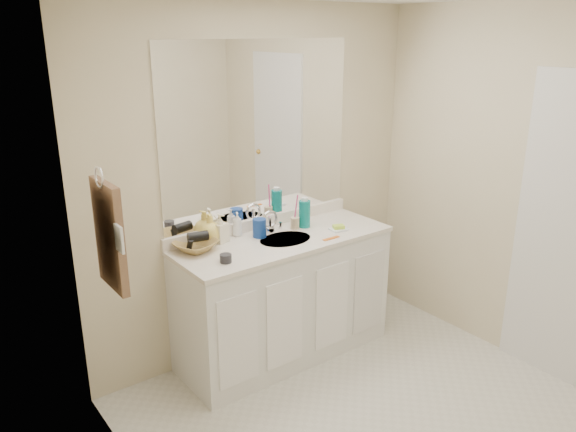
# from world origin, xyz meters

# --- Properties ---
(floor) EXTENTS (2.60, 2.60, 0.00)m
(floor) POSITION_xyz_m (0.00, 0.00, 0.00)
(floor) COLOR silver
(floor) RESTS_ON ground
(wall_back) EXTENTS (2.60, 0.02, 2.40)m
(wall_back) POSITION_xyz_m (0.00, 1.30, 1.20)
(wall_back) COLOR beige
(wall_back) RESTS_ON floor
(wall_left) EXTENTS (0.02, 2.60, 2.40)m
(wall_left) POSITION_xyz_m (-1.30, 0.00, 1.20)
(wall_left) COLOR beige
(wall_left) RESTS_ON floor
(wall_right) EXTENTS (0.02, 2.60, 2.40)m
(wall_right) POSITION_xyz_m (1.30, 0.00, 1.20)
(wall_right) COLOR beige
(wall_right) RESTS_ON floor
(vanity_cabinet) EXTENTS (1.50, 0.55, 0.85)m
(vanity_cabinet) POSITION_xyz_m (0.00, 1.02, 0.42)
(vanity_cabinet) COLOR white
(vanity_cabinet) RESTS_ON floor
(countertop) EXTENTS (1.52, 0.57, 0.03)m
(countertop) POSITION_xyz_m (0.00, 1.02, 0.86)
(countertop) COLOR white
(countertop) RESTS_ON vanity_cabinet
(backsplash) EXTENTS (1.52, 0.03, 0.08)m
(backsplash) POSITION_xyz_m (0.00, 1.29, 0.92)
(backsplash) COLOR white
(backsplash) RESTS_ON countertop
(sink_basin) EXTENTS (0.37, 0.37, 0.02)m
(sink_basin) POSITION_xyz_m (0.00, 1.00, 0.87)
(sink_basin) COLOR #BAB6A2
(sink_basin) RESTS_ON countertop
(faucet) EXTENTS (0.02, 0.02, 0.11)m
(faucet) POSITION_xyz_m (0.00, 1.18, 0.94)
(faucet) COLOR silver
(faucet) RESTS_ON countertop
(mirror) EXTENTS (1.48, 0.01, 1.20)m
(mirror) POSITION_xyz_m (0.00, 1.29, 1.56)
(mirror) COLOR white
(mirror) RESTS_ON wall_back
(blue_mug) EXTENTS (0.10, 0.10, 0.13)m
(blue_mug) POSITION_xyz_m (-0.12, 1.14, 0.94)
(blue_mug) COLOR navy
(blue_mug) RESTS_ON countertop
(tan_cup) EXTENTS (0.08, 0.08, 0.08)m
(tan_cup) POSITION_xyz_m (0.17, 1.13, 0.92)
(tan_cup) COLOR beige
(tan_cup) RESTS_ON countertop
(toothbrush) EXTENTS (0.02, 0.04, 0.20)m
(toothbrush) POSITION_xyz_m (0.18, 1.13, 1.03)
(toothbrush) COLOR #E13B8D
(toothbrush) RESTS_ON tan_cup
(mouthwash_bottle) EXTENTS (0.11, 0.11, 0.19)m
(mouthwash_bottle) POSITION_xyz_m (0.26, 1.12, 0.98)
(mouthwash_bottle) COLOR #0A807E
(mouthwash_bottle) RESTS_ON countertop
(soap_dish) EXTENTS (0.12, 0.10, 0.01)m
(soap_dish) POSITION_xyz_m (0.40, 0.92, 0.89)
(soap_dish) COLOR white
(soap_dish) RESTS_ON countertop
(green_soap) EXTENTS (0.09, 0.08, 0.03)m
(green_soap) POSITION_xyz_m (0.40, 0.92, 0.90)
(green_soap) COLOR #BDE838
(green_soap) RESTS_ON soap_dish
(orange_comb) EXTENTS (0.13, 0.03, 0.01)m
(orange_comb) POSITION_xyz_m (0.25, 0.82, 0.88)
(orange_comb) COLOR orange
(orange_comb) RESTS_ON countertop
(dark_jar) EXTENTS (0.08, 0.08, 0.05)m
(dark_jar) POSITION_xyz_m (-0.52, 0.90, 0.91)
(dark_jar) COLOR #242328
(dark_jar) RESTS_ON countertop
(soap_bottle_white) EXTENTS (0.09, 0.09, 0.17)m
(soap_bottle_white) POSITION_xyz_m (-0.22, 1.25, 0.96)
(soap_bottle_white) COLOR white
(soap_bottle_white) RESTS_ON countertop
(soap_bottle_cream) EXTENTS (0.11, 0.11, 0.19)m
(soap_bottle_cream) POSITION_xyz_m (-0.37, 1.22, 0.98)
(soap_bottle_cream) COLOR #FFF4CF
(soap_bottle_cream) RESTS_ON countertop
(soap_bottle_yellow) EXTENTS (0.20, 0.20, 0.19)m
(soap_bottle_yellow) POSITION_xyz_m (-0.43, 1.25, 0.98)
(soap_bottle_yellow) COLOR #FADC61
(soap_bottle_yellow) RESTS_ON countertop
(wicker_basket) EXTENTS (0.33, 0.33, 0.06)m
(wicker_basket) POSITION_xyz_m (-0.58, 1.18, 0.91)
(wicker_basket) COLOR olive
(wicker_basket) RESTS_ON countertop
(hair_dryer) EXTENTS (0.14, 0.09, 0.06)m
(hair_dryer) POSITION_xyz_m (-0.56, 1.18, 0.97)
(hair_dryer) COLOR black
(hair_dryer) RESTS_ON wicker_basket
(towel_ring) EXTENTS (0.01, 0.11, 0.11)m
(towel_ring) POSITION_xyz_m (-1.27, 0.77, 1.55)
(towel_ring) COLOR silver
(towel_ring) RESTS_ON wall_left
(hand_towel) EXTENTS (0.04, 0.32, 0.55)m
(hand_towel) POSITION_xyz_m (-1.25, 0.77, 1.25)
(hand_towel) COLOR brown
(hand_towel) RESTS_ON towel_ring
(switch_plate) EXTENTS (0.01, 0.08, 0.13)m
(switch_plate) POSITION_xyz_m (-1.27, 0.57, 1.30)
(switch_plate) COLOR silver
(switch_plate) RESTS_ON wall_left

